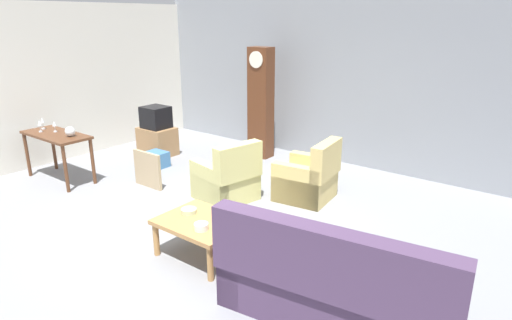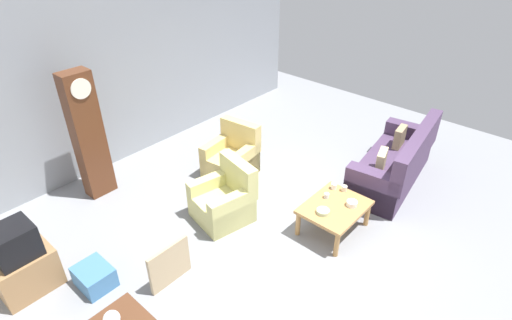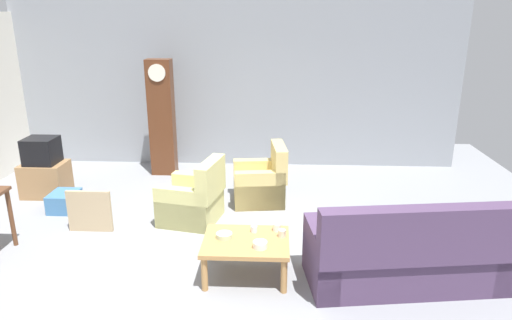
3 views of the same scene
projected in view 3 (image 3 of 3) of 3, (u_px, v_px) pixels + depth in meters
ground_plane at (212, 251)px, 5.76m from camera, size 10.40×10.40×0.00m
garage_door_wall at (236, 82)px, 8.70m from camera, size 8.40×0.16×3.20m
couch_floral at (407, 255)px, 4.94m from camera, size 2.20×1.15×1.04m
armchair_olive_near at (194, 201)px, 6.51m from camera, size 0.93×0.91×0.92m
armchair_olive_far at (262, 183)px, 7.19m from camera, size 0.88×0.85×0.92m
coffee_table_wood at (246, 245)px, 5.11m from camera, size 0.96×0.76×0.44m
grandfather_clock at (162, 118)px, 8.25m from camera, size 0.44×0.30×2.10m
tv_stand_cabinet at (46, 179)px, 7.45m from camera, size 0.68×0.52×0.55m
tv_crt at (42, 151)px, 7.30m from camera, size 0.48×0.44×0.42m
framed_picture_leaning at (90, 211)px, 6.20m from camera, size 0.60×0.05×0.58m
storage_box_blue at (65, 201)px, 6.92m from camera, size 0.39×0.47×0.28m
cup_white_porcelain at (277, 227)px, 5.29m from camera, size 0.09×0.09×0.09m
cup_blue_rimmed at (254, 229)px, 5.27m from camera, size 0.07×0.07×0.07m
cup_cream_tall at (282, 233)px, 5.15m from camera, size 0.08×0.08×0.09m
bowl_white_stacked at (260, 245)px, 4.91m from camera, size 0.15×0.15×0.07m
bowl_shallow_green at (224, 235)px, 5.14m from camera, size 0.18×0.18×0.05m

